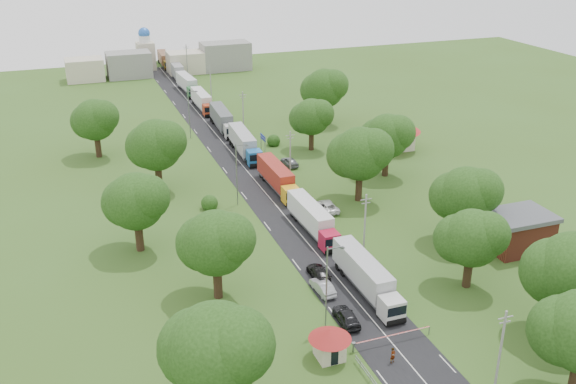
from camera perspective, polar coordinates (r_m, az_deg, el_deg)
name	(u,v)px	position (r m, az deg, el deg)	size (l,w,h in m)	color
ground	(305,240)	(89.63, 1.55, -4.31)	(260.00, 260.00, 0.00)	#36541C
road	(261,188)	(106.71, -2.39, 0.35)	(8.00, 200.00, 0.04)	black
boom_barrier	(381,339)	(69.40, 8.25, -12.77)	(9.22, 0.35, 1.18)	slate
guard_booth	(330,340)	(66.48, 3.74, -13.01)	(4.40, 4.40, 3.45)	beige
info_sign	(263,141)	(120.51, -2.24, 4.60)	(0.12, 3.10, 4.10)	slate
pole_0	(500,351)	(63.87, 18.36, -13.24)	(1.60, 0.24, 9.00)	gray
pole_1	(365,225)	(83.90, 6.84, -2.92)	(1.60, 0.24, 9.00)	gray
pole_2	(290,156)	(107.55, 0.20, 3.23)	(1.60, 0.24, 9.00)	gray
pole_3	(243,112)	(132.90, -4.01, 7.10)	(1.60, 0.24, 9.00)	gray
pole_4	(211,82)	(159.14, -6.89, 9.68)	(1.60, 0.24, 9.00)	gray
pole_5	(187,60)	(185.89, -8.98, 11.52)	(1.60, 0.24, 9.00)	gray
lamp_0	(328,283)	(69.03, 3.57, -8.12)	(2.03, 0.22, 10.00)	slate
lamp_1	(238,171)	(98.79, -4.50, 1.85)	(2.03, 0.22, 10.00)	slate
lamp_2	(190,112)	(131.16, -8.73, 7.06)	(2.03, 0.22, 10.00)	slate
tree_1	(574,271)	(72.91, 24.06, -6.39)	(9.60, 9.60, 12.05)	#382616
tree_2	(471,238)	(78.96, 15.97, -3.91)	(8.00, 8.00, 10.10)	#382616
tree_3	(466,194)	(89.28, 15.51, -0.19)	(8.80, 8.80, 11.07)	#382616
tree_4	(360,153)	(99.94, 6.40, 3.44)	(9.60, 9.60, 12.05)	#382616
tree_5	(387,136)	(110.82, 8.78, 4.96)	(8.80, 8.80, 11.07)	#382616
tree_6	(311,117)	(122.75, 2.09, 6.71)	(8.00, 8.00, 10.10)	#382616
tree_7	(324,88)	(139.16, 3.23, 9.20)	(9.60, 9.60, 12.05)	#382616
tree_9	(215,348)	(56.12, -6.48, -13.65)	(9.60, 9.60, 12.05)	#382616
tree_10	(215,242)	(73.97, -6.47, -4.47)	(8.80, 8.80, 11.07)	#382616
tree_11	(135,201)	(86.38, -13.41, -0.77)	(8.80, 8.80, 11.07)	#382616
tree_12	(156,145)	(105.40, -11.67, 4.15)	(9.60, 9.60, 12.05)	#382616
tree_13	(95,120)	(123.92, -16.81, 6.18)	(8.80, 8.80, 11.07)	#382616
house_brick	(518,231)	(91.68, 19.77, -3.27)	(8.60, 6.60, 5.20)	maroon
house_cream	(393,131)	(125.49, 9.36, 5.37)	(10.08, 10.08, 5.80)	beige
distant_town	(167,62)	(190.12, -10.71, 11.29)	(52.00, 8.00, 8.00)	gray
church	(146,51)	(196.85, -12.54, 12.11)	(5.00, 5.00, 12.30)	beige
truck_0	(366,276)	(77.43, 6.96, -7.42)	(2.55, 14.79, 4.10)	silver
truck_1	(312,218)	(91.12, 2.18, -2.36)	(2.69, 14.30, 3.96)	#AF1433
truck_2	(277,177)	(105.35, -0.95, 1.33)	(2.60, 14.72, 4.08)	gold
truck_3	(244,143)	(121.60, -3.94, 4.36)	(3.28, 15.44, 4.27)	#1A5EA1
truck_4	(222,119)	(136.82, -5.85, 6.45)	(3.26, 15.43, 4.26)	#BABABA
truck_5	(202,101)	(152.48, -7.64, 8.05)	(2.49, 14.36, 3.98)	#A9351A
truck_6	(187,84)	(168.79, -8.94, 9.47)	(3.24, 14.93, 4.12)	#286C36
truck_7	(177,71)	(184.81, -9.87, 10.59)	(2.82, 14.71, 4.07)	silver
truck_8	(164,59)	(201.57, -10.94, 11.52)	(2.93, 14.20, 3.92)	brown
car_lane_front	(346,317)	(72.42, 5.21, -10.97)	(1.93, 4.81, 1.64)	black
car_lane_mid	(323,287)	(77.57, 3.11, -8.43)	(1.58, 4.53, 1.49)	#9A9BA1
car_lane_rear	(319,273)	(80.47, 2.75, -7.18)	(2.05, 5.03, 1.46)	black
car_verge_near	(327,206)	(98.28, 3.49, -1.29)	(2.44, 5.29, 1.47)	white
car_verge_far	(290,162)	(116.01, 0.14, 2.71)	(1.88, 4.67, 1.59)	slate
pedestrian_near	(393,356)	(67.34, 9.30, -14.16)	(0.62, 0.41, 1.71)	gray
pedestrian_booth	(340,356)	(66.81, 4.63, -14.29)	(0.78, 0.61, 1.60)	gray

